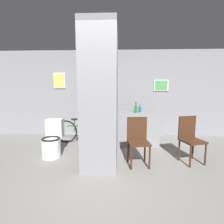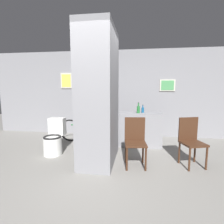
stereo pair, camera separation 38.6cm
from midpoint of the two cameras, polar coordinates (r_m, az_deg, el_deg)
The scene contains 10 objects.
ground_plane at distance 3.18m, azimuth -6.19°, elevation -19.97°, with size 14.00×14.00×0.00m, color gray.
wall_back at distance 5.42m, azimuth -2.24°, elevation 6.04°, with size 8.00×0.09×2.60m.
pillar_center at distance 3.45m, azimuth -6.85°, elevation 4.84°, with size 0.67×1.26×2.60m.
counter_shelf at distance 4.55m, azimuth 4.06°, elevation -5.49°, with size 1.36×0.44×0.85m.
toilet at distance 4.13m, azimuth -21.49°, elevation -8.94°, with size 0.40×0.56×0.79m.
chair_near_pillar at distance 3.41m, azimuth 5.24°, elevation -8.74°, with size 0.43×0.43×0.92m.
chair_by_doorway at distance 3.76m, azimuth 21.50°, elevation -7.68°, with size 0.49×0.49×0.92m.
bicycle at distance 4.82m, azimuth -11.63°, elevation -6.15°, with size 1.56×0.42×0.66m.
bottle_tall at distance 4.42m, azimuth 5.36°, elevation 1.03°, with size 0.08×0.08×0.28m.
bottle_short at distance 4.53m, azimuth 6.69°, elevation 0.85°, with size 0.06×0.06×0.21m.
Camera 1 is at (0.25, -2.79, 1.49)m, focal length 28.00 mm.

